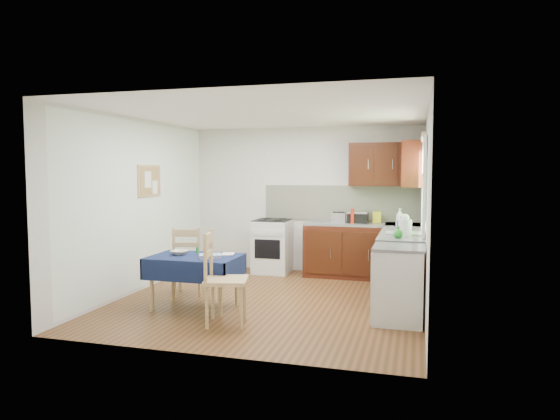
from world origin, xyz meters
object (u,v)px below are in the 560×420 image
(toaster, at_px, (339,218))
(dish_rack, at_px, (403,232))
(dining_table, at_px, (195,264))
(sandwich_press, at_px, (358,217))
(chair_near, at_px, (221,275))
(kettle, at_px, (405,226))
(chair_far, at_px, (188,259))

(toaster, height_order, dish_rack, dish_rack)
(dining_table, relative_size, sandwich_press, 3.45)
(chair_near, height_order, dish_rack, dish_rack)
(toaster, bearing_deg, kettle, -64.95)
(dish_rack, distance_m, kettle, 0.25)
(dining_table, distance_m, kettle, 2.75)
(dining_table, distance_m, sandwich_press, 3.03)
(sandwich_press, height_order, kettle, kettle)
(chair_far, relative_size, chair_near, 0.91)
(chair_near, distance_m, toaster, 3.09)
(chair_near, distance_m, kettle, 2.49)
(chair_near, relative_size, dish_rack, 2.29)
(chair_far, relative_size, toaster, 4.20)
(toaster, distance_m, dish_rack, 1.67)
(kettle, bearing_deg, dish_rack, 96.09)
(dish_rack, bearing_deg, chair_near, -140.89)
(dining_table, bearing_deg, kettle, 30.06)
(chair_far, relative_size, dish_rack, 2.08)
(dining_table, distance_m, dish_rack, 2.79)
(chair_far, height_order, chair_near, chair_near)
(chair_far, bearing_deg, chair_near, 115.77)
(toaster, relative_size, dish_rack, 0.50)
(chair_far, bearing_deg, toaster, -150.09)
(sandwich_press, bearing_deg, chair_far, -161.12)
(chair_near, xyz_separation_m, sandwich_press, (1.19, 2.95, 0.43))
(chair_near, height_order, kettle, kettle)
(sandwich_press, bearing_deg, kettle, -84.07)
(chair_far, xyz_separation_m, toaster, (1.84, 1.80, 0.47))
(kettle, bearing_deg, dining_table, -160.52)
(chair_far, distance_m, toaster, 2.62)
(chair_far, height_order, kettle, kettle)
(kettle, bearing_deg, chair_far, -174.09)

